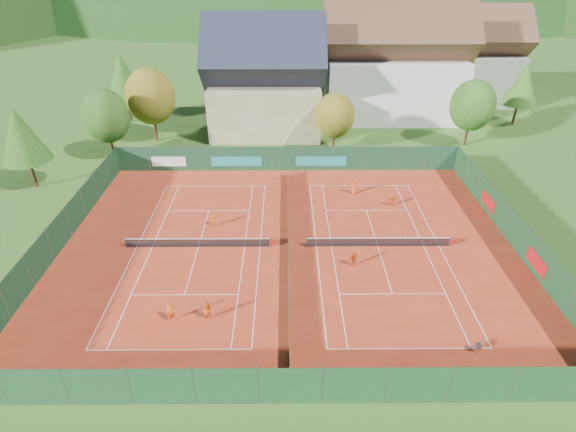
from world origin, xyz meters
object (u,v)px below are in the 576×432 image
at_px(chalet, 265,84).
at_px(player_left_far, 213,220).
at_px(hotel_block_a, 393,68).
at_px(player_right_near, 354,259).
at_px(hotel_block_b, 467,62).
at_px(player_right_far_b, 392,200).
at_px(ball_hopper, 478,346).
at_px(player_left_mid, 208,311).
at_px(player_right_far_a, 354,187).
at_px(player_left_near, 171,312).

height_order(chalet, player_left_far, chalet).
xyz_separation_m(hotel_block_a, player_right_near, (-10.59, -38.82, -6.62)).
height_order(chalet, hotel_block_b, chalet).
distance_m(chalet, player_right_far_b, 27.11).
bearing_deg(ball_hopper, hotel_block_a, 85.68).
xyz_separation_m(hotel_block_b, player_left_mid, (-35.74, -53.06, -5.86)).
bearing_deg(player_right_far_b, player_left_mid, 43.23).
height_order(ball_hopper, player_left_far, player_left_far).
bearing_deg(hotel_block_b, player_right_far_b, -117.79).
height_order(chalet, player_left_mid, chalet).
bearing_deg(hotel_block_a, player_right_near, -105.26).
relative_size(chalet, player_right_far_b, 12.47).
bearing_deg(player_right_far_b, ball_hopper, 93.06).
bearing_deg(player_right_near, chalet, 71.27).
distance_m(player_left_far, player_right_near, 14.05).
bearing_deg(player_left_far, ball_hopper, 157.23).
bearing_deg(player_right_far_a, player_right_near, 67.96).
bearing_deg(player_right_far_a, chalet, -77.02).
bearing_deg(hotel_block_a, player_left_near, -118.36).
bearing_deg(player_right_far_a, hotel_block_a, -122.85).
distance_m(hotel_block_a, player_left_near, 51.72).
bearing_deg(player_left_near, ball_hopper, -39.92).
bearing_deg(player_right_near, player_left_mid, 176.11).
bearing_deg(chalet, player_left_far, -98.82).
xyz_separation_m(player_left_near, player_right_near, (13.77, 6.32, -0.03)).
relative_size(player_right_far_a, player_right_far_b, 1.21).
xyz_separation_m(player_left_far, player_right_near, (12.51, -6.40, 0.12)).
bearing_deg(player_left_far, hotel_block_a, -109.25).
relative_size(hotel_block_b, player_right_far_b, 13.30).
relative_size(hotel_block_a, player_right_far_b, 16.63).
xyz_separation_m(player_left_near, player_right_far_a, (15.57, 19.20, -0.00)).
relative_size(player_left_far, player_right_far_b, 0.98).
bearing_deg(chalet, hotel_block_a, 17.53).
bearing_deg(player_left_mid, hotel_block_a, 72.74).
distance_m(chalet, player_left_mid, 39.59).
bearing_deg(player_right_far_a, player_right_far_b, 128.60).
bearing_deg(player_right_near, hotel_block_a, 41.65).
height_order(hotel_block_b, player_left_far, hotel_block_b).
distance_m(chalet, player_left_near, 39.94).
relative_size(chalet, player_right_far_a, 10.30).
distance_m(player_left_near, player_right_far_b, 25.24).
bearing_deg(player_left_mid, hotel_block_b, 64.53).
bearing_deg(player_right_near, player_left_near, 171.55).
xyz_separation_m(hotel_block_a, ball_hopper, (-3.64, -48.18, -6.83)).
xyz_separation_m(hotel_block_b, ball_hopper, (-17.64, -56.18, -6.06)).
bearing_deg(player_right_far_b, hotel_block_b, -119.56).
distance_m(hotel_block_b, player_left_far, 55.20).
relative_size(hotel_block_a, player_right_far_a, 13.73).
height_order(hotel_block_a, player_right_far_a, hotel_block_a).
height_order(player_left_mid, player_right_near, player_left_mid).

